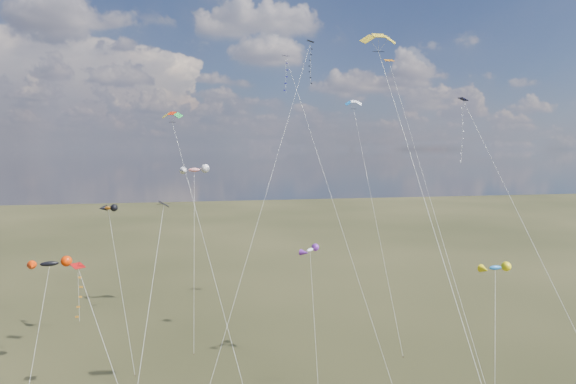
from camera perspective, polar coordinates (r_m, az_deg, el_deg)
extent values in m
cube|color=black|center=(68.11, 2.53, 16.38)|extent=(1.12, 1.15, 0.33)
cylinder|color=silver|center=(56.70, -2.44, -0.07)|extent=(14.58, 17.83, 36.99)
cube|color=#121952|center=(64.11, -0.25, 14.89)|extent=(0.97, 0.97, 0.23)
cylinder|color=silver|center=(54.70, 5.19, -1.54)|extent=(6.55, 19.69, 34.55)
cube|color=black|center=(45.58, -13.64, -1.31)|extent=(0.91, 1.00, 0.44)
cylinder|color=silver|center=(41.23, -15.65, -15.25)|extent=(2.79, 13.30, 18.56)
cube|color=#A70909|center=(43.32, -22.33, -7.58)|extent=(1.23, 1.23, 0.30)
cylinder|color=silver|center=(40.96, -18.69, -18.68)|extent=(6.16, 8.60, 14.28)
cube|color=#080A4E|center=(52.54, 18.89, 9.73)|extent=(0.82, 0.86, 0.31)
cylinder|color=silver|center=(43.41, 26.90, -8.04)|extent=(0.41, 24.35, 28.06)
cube|color=#C86B0C|center=(58.66, 11.16, 14.16)|extent=(1.06, 1.00, 0.38)
cylinder|color=silver|center=(50.10, 16.25, -3.22)|extent=(2.10, 19.22, 32.94)
cylinder|color=silver|center=(32.51, 17.52, -8.29)|extent=(0.85, 21.66, 32.09)
cylinder|color=silver|center=(66.10, 9.70, -2.47)|extent=(0.16, 18.20, 30.05)
cube|color=#332316|center=(61.73, 12.68, -17.43)|extent=(0.10, 0.10, 0.12)
cylinder|color=silver|center=(46.62, -8.61, -7.42)|extent=(6.50, 17.07, 26.94)
ellipsoid|color=black|center=(58.91, -24.99, -7.23)|extent=(3.82, 2.11, 1.25)
cylinder|color=silver|center=(56.33, -26.05, -13.86)|extent=(0.48, 8.76, 11.48)
ellipsoid|color=orange|center=(65.49, -19.35, -1.69)|extent=(2.50, 2.68, 1.00)
cylinder|color=silver|center=(61.10, -18.11, -9.84)|extent=(3.71, 11.50, 16.22)
cube|color=#332316|center=(58.12, -16.63, -18.97)|extent=(0.10, 0.10, 0.12)
ellipsoid|color=white|center=(56.25, 2.46, -6.44)|extent=(2.50, 2.57, 0.93)
cylinder|color=silver|center=(54.31, 2.90, -13.59)|extent=(0.99, 7.27, 12.34)
ellipsoid|color=red|center=(73.46, -10.37, 2.44)|extent=(3.46, 1.67, 1.49)
cylinder|color=silver|center=(66.75, -10.39, -6.61)|extent=(0.80, 15.89, 20.39)
cube|color=#332316|center=(62.02, -10.42, -17.28)|extent=(0.10, 0.10, 0.12)
ellipsoid|color=blue|center=(42.71, 22.05, -7.79)|extent=(2.11, 0.84, 0.79)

